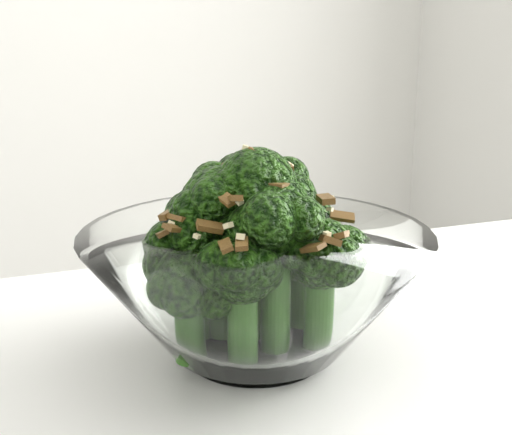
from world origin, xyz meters
name	(u,v)px	position (x,y,z in m)	size (l,w,h in m)	color
broccoli_dish	(255,276)	(0.24, 0.16, 0.81)	(0.24, 0.24, 0.15)	white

